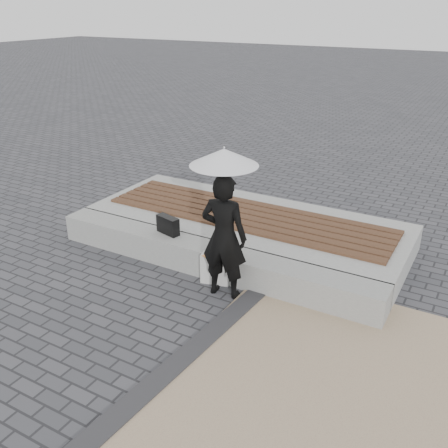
{
  "coord_description": "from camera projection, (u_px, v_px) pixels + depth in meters",
  "views": [
    {
      "loc": [
        3.27,
        -3.72,
        3.51
      ],
      "look_at": [
        0.49,
        1.19,
        1.0
      ],
      "focal_mm": 40.13,
      "sensor_mm": 36.0,
      "label": 1
    }
  ],
  "objects": [
    {
      "name": "ground",
      "position": [
        137.0,
        329.0,
        5.86
      ],
      "size": [
        80.0,
        80.0,
        0.0
      ],
      "primitive_type": "plane",
      "color": "#45454A",
      "rests_on": "ground"
    },
    {
      "name": "edging_band",
      "position": [
        165.0,
        375.0,
        5.11
      ],
      "size": [
        0.61,
        5.2,
        0.04
      ],
      "primitive_type": "cube",
      "rotation": [
        0.0,
        0.0,
        -0.07
      ],
      "color": "#302F32",
      "rests_on": "ground"
    },
    {
      "name": "seating_ledge",
      "position": [
        208.0,
        258.0,
        7.05
      ],
      "size": [
        5.0,
        0.45,
        0.4
      ],
      "primitive_type": "cube",
      "color": "#A3A49E",
      "rests_on": "ground"
    },
    {
      "name": "timber_platform",
      "position": [
        247.0,
        228.0,
        8.0
      ],
      "size": [
        5.0,
        2.0,
        0.4
      ],
      "primitive_type": "cube",
      "color": "#AAAAA5",
      "rests_on": "ground"
    },
    {
      "name": "timber_decking",
      "position": [
        247.0,
        215.0,
        7.91
      ],
      "size": [
        4.6,
        1.2,
        0.04
      ],
      "primitive_type": null,
      "color": "brown",
      "rests_on": "timber_platform"
    },
    {
      "name": "woman",
      "position": [
        224.0,
        237.0,
        6.24
      ],
      "size": [
        0.64,
        0.46,
        1.65
      ],
      "primitive_type": "imported",
      "rotation": [
        0.0,
        0.0,
        3.25
      ],
      "color": "black",
      "rests_on": "ground"
    },
    {
      "name": "parasol",
      "position": [
        224.0,
        157.0,
        5.82
      ],
      "size": [
        0.82,
        0.82,
        1.05
      ],
      "rotation": [
        0.0,
        0.0,
        0.13
      ],
      "color": "#B8B8BD",
      "rests_on": "ground"
    },
    {
      "name": "handbag",
      "position": [
        168.0,
        225.0,
        7.29
      ],
      "size": [
        0.39,
        0.22,
        0.26
      ],
      "primitive_type": "cube",
      "rotation": [
        0.0,
        0.0,
        -0.25
      ],
      "color": "black",
      "rests_on": "seating_ledge"
    },
    {
      "name": "canvas_tote",
      "position": [
        216.0,
        269.0,
        6.76
      ],
      "size": [
        0.42,
        0.26,
        0.42
      ],
      "primitive_type": "cube",
      "rotation": [
        0.0,
        0.0,
        0.24
      ],
      "color": "silver",
      "rests_on": "ground"
    },
    {
      "name": "magazine",
      "position": [
        214.0,
        256.0,
        6.63
      ],
      "size": [
        0.3,
        0.24,
        0.01
      ],
      "primitive_type": "cube",
      "rotation": [
        0.0,
        0.0,
        -0.19
      ],
      "color": "#F54050",
      "rests_on": "canvas_tote"
    }
  ]
}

